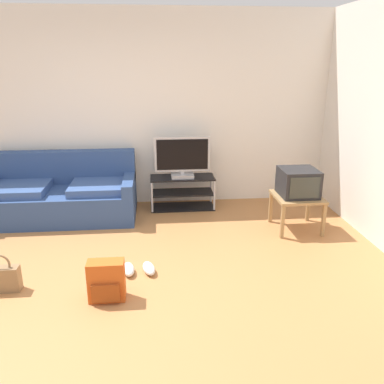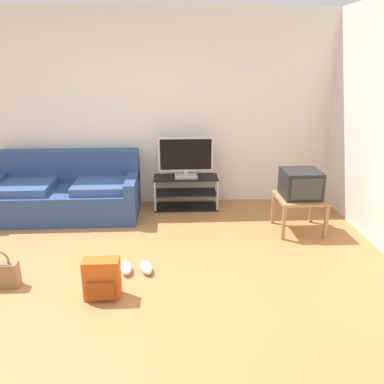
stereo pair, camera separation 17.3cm
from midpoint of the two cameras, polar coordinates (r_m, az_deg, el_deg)
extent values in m
cube|color=#B27542|center=(3.90, -13.94, -13.59)|extent=(9.00, 9.80, 0.02)
cube|color=silver|center=(5.80, -11.60, 11.33)|extent=(9.00, 0.10, 2.70)
cube|color=navy|center=(5.62, -18.93, -1.65)|extent=(1.94, 0.91, 0.39)
cube|color=navy|center=(5.84, -18.58, 3.42)|extent=(1.94, 0.20, 0.45)
cube|color=navy|center=(5.39, -9.91, 1.33)|extent=(0.14, 0.91, 0.16)
cube|color=#365289|center=(5.65, -24.57, 0.36)|extent=(0.78, 0.64, 0.10)
cube|color=#365289|center=(5.39, -13.82, 0.72)|extent=(0.78, 0.64, 0.10)
cube|color=black|center=(5.61, -2.27, 2.07)|extent=(0.90, 0.38, 0.02)
cube|color=black|center=(5.68, -2.25, -0.07)|extent=(0.86, 0.36, 0.02)
cube|color=black|center=(5.75, -2.22, -2.15)|extent=(0.90, 0.38, 0.02)
cylinder|color=#B7B7BC|center=(5.51, -6.65, -0.77)|extent=(0.03, 0.03, 0.46)
cylinder|color=#B7B7BC|center=(5.55, 2.33, -0.50)|extent=(0.03, 0.03, 0.46)
cylinder|color=#B7B7BC|center=(5.84, -6.60, 0.35)|extent=(0.03, 0.03, 0.46)
cylinder|color=#B7B7BC|center=(5.88, 1.88, 0.59)|extent=(0.03, 0.03, 0.46)
cube|color=#B2B2B7|center=(5.59, -2.27, 2.34)|extent=(0.31, 0.22, 0.05)
cube|color=#B2B2B7|center=(5.57, -2.27, 2.79)|extent=(0.05, 0.04, 0.04)
cube|color=#B2B2B7|center=(5.51, -2.31, 5.41)|extent=(0.76, 0.04, 0.48)
cube|color=black|center=(5.49, -2.29, 5.35)|extent=(0.70, 0.01, 0.42)
cube|color=#9E7A4C|center=(5.04, 13.88, -0.67)|extent=(0.56, 0.56, 0.03)
cube|color=#9E7A4C|center=(4.82, 11.80, -4.21)|extent=(0.04, 0.04, 0.41)
cube|color=#9E7A4C|center=(4.99, 17.35, -3.90)|extent=(0.04, 0.04, 0.41)
cube|color=#9E7A4C|center=(5.27, 10.24, -2.14)|extent=(0.04, 0.04, 0.41)
cube|color=#9E7A4C|center=(5.42, 15.38, -1.92)|extent=(0.04, 0.04, 0.41)
cube|color=#232326|center=(5.01, 13.97, 1.35)|extent=(0.44, 0.44, 0.33)
cube|color=#333833|center=(4.81, 14.82, 0.57)|extent=(0.36, 0.01, 0.26)
cube|color=#CC561E|center=(3.67, -13.48, -12.20)|extent=(0.32, 0.16, 0.37)
cube|color=#994116|center=(3.63, -13.60, -13.86)|extent=(0.24, 0.04, 0.16)
cylinder|color=#994116|center=(3.77, -14.67, -11.18)|extent=(0.04, 0.04, 0.29)
cylinder|color=#994116|center=(3.74, -11.92, -11.18)|extent=(0.04, 0.04, 0.29)
cube|color=olive|center=(4.15, -26.72, -11.08)|extent=(0.34, 0.11, 0.24)
ellipsoid|color=white|center=(4.10, -10.27, -10.82)|extent=(0.14, 0.26, 0.09)
ellipsoid|color=white|center=(4.08, -7.42, -10.78)|extent=(0.17, 0.27, 0.09)
camera|label=1|loc=(0.09, -91.12, -0.37)|focal=37.33mm
camera|label=2|loc=(0.09, 88.88, 0.37)|focal=37.33mm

